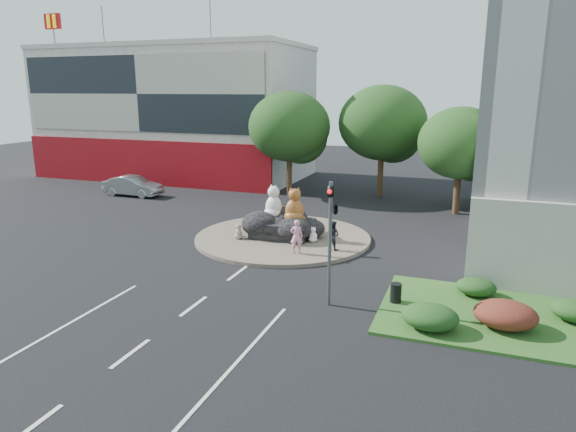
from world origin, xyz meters
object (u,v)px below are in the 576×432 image
at_px(pedestrian_pink, 297,236).
at_px(litter_bin, 396,293).
at_px(kitten_calico, 239,231).
at_px(cat_tabby, 295,205).
at_px(cat_white, 274,202).
at_px(parked_car, 133,186).
at_px(kitten_white, 313,234).
at_px(pedestrian_dark, 333,235).

height_order(pedestrian_pink, litter_bin, pedestrian_pink).
bearing_deg(pedestrian_pink, kitten_calico, -33.76).
relative_size(cat_tabby, litter_bin, 2.63).
height_order(cat_tabby, kitten_calico, cat_tabby).
distance_m(cat_white, parked_car, 16.73).
distance_m(cat_white, pedestrian_pink, 4.02).
xyz_separation_m(cat_white, kitten_white, (2.65, -0.80, -1.47)).
height_order(pedestrian_dark, litter_bin, pedestrian_dark).
height_order(kitten_white, parked_car, parked_car).
height_order(pedestrian_pink, parked_car, pedestrian_pink).
distance_m(pedestrian_pink, parked_car, 20.26).
xyz_separation_m(kitten_white, litter_bin, (5.53, -6.55, -0.13)).
distance_m(kitten_white, parked_car, 19.42).
xyz_separation_m(pedestrian_pink, pedestrian_dark, (1.57, 1.24, -0.11)).
distance_m(kitten_white, pedestrian_dark, 1.72).
relative_size(kitten_calico, parked_car, 0.18).
distance_m(kitten_calico, parked_car, 16.21).
relative_size(kitten_white, litter_bin, 1.12).
bearing_deg(pedestrian_dark, parked_car, -5.37).
height_order(kitten_calico, kitten_white, kitten_calico).
height_order(cat_white, kitten_white, cat_white).
xyz_separation_m(cat_white, litter_bin, (8.17, -7.35, -1.60)).
bearing_deg(kitten_white, litter_bin, -70.02).
bearing_deg(pedestrian_pink, parked_car, -44.80).
distance_m(kitten_calico, pedestrian_dark, 5.51).
distance_m(cat_tabby, pedestrian_dark, 3.16).
xyz_separation_m(pedestrian_pink, litter_bin, (5.72, -4.34, -0.58)).
xyz_separation_m(cat_tabby, parked_car, (-16.51, 7.52, -1.31)).
bearing_deg(kitten_white, pedestrian_dark, -55.24).
bearing_deg(pedestrian_dark, cat_tabby, -8.15).
bearing_deg(parked_car, cat_white, -114.88).
distance_m(cat_tabby, kitten_calico, 3.48).
xyz_separation_m(cat_tabby, pedestrian_pink, (1.04, -2.61, -1.03)).
bearing_deg(parked_car, kitten_white, -113.68).
relative_size(pedestrian_pink, pedestrian_dark, 1.14).
bearing_deg(cat_white, cat_tabby, 12.33).
bearing_deg(pedestrian_pink, pedestrian_dark, -156.42).
distance_m(cat_tabby, parked_car, 18.19).
xyz_separation_m(pedestrian_dark, litter_bin, (4.15, -5.58, -0.47)).
distance_m(cat_tabby, litter_bin, 9.83).
bearing_deg(kitten_calico, pedestrian_pink, 22.72).
relative_size(cat_tabby, parked_car, 0.42).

